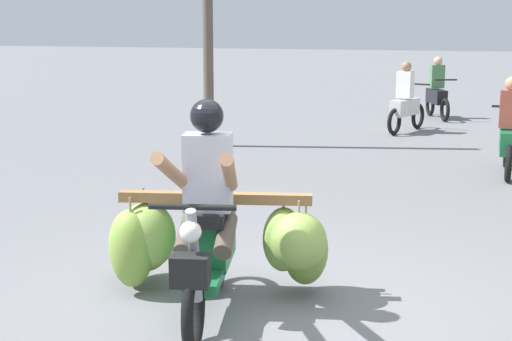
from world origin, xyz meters
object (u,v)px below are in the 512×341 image
Objects in this scene: motorbike_distant_ahead_right at (437,94)px; motorbike_distant_far_ahead at (405,104)px; motorbike_distant_ahead_left at (509,136)px; motorbike_main_loaded at (200,236)px.

motorbike_distant_ahead_right is 0.95× the size of motorbike_distant_far_ahead.
motorbike_main_loaded is at bearing -109.00° from motorbike_distant_ahead_left.
motorbike_distant_far_ahead is (-2.09, 3.86, 0.00)m from motorbike_distant_ahead_left.
motorbike_main_loaded is at bearing -91.02° from motorbike_distant_ahead_right.
motorbike_main_loaded reaches higher than motorbike_distant_ahead_right.
motorbike_distant_ahead_left is at bearing -61.49° from motorbike_distant_far_ahead.
motorbike_distant_far_ahead is (-0.07, 9.74, 0.08)m from motorbike_main_loaded.
motorbike_main_loaded is 6.23m from motorbike_distant_ahead_left.
motorbike_distant_ahead_left is (2.03, 5.89, 0.08)m from motorbike_main_loaded.
motorbike_main_loaded is 9.74m from motorbike_distant_far_ahead.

